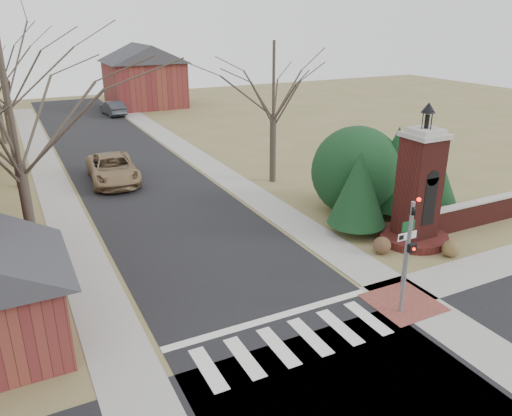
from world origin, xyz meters
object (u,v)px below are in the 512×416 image
sign_post (406,241)px  distant_car (113,108)px  brick_gate_monument (418,198)px  pickup_truck (113,169)px  traffic_signal_pole (409,247)px

sign_post → distant_car: 41.86m
brick_gate_monument → pickup_truck: bearing=124.4°
traffic_signal_pole → sign_post: bearing=47.6°
sign_post → pickup_truck: bearing=111.3°
traffic_signal_pole → sign_post: size_ratio=1.64×
traffic_signal_pole → pickup_truck: bearing=106.5°
brick_gate_monument → pickup_truck: (-10.60, 15.47, -1.31)m
traffic_signal_pole → pickup_truck: size_ratio=0.73×
sign_post → pickup_truck: size_ratio=0.45×
brick_gate_monument → distant_car: 39.22m
traffic_signal_pole → distant_car: size_ratio=0.97×
brick_gate_monument → traffic_signal_pole: bearing=-136.8°
traffic_signal_pole → brick_gate_monument: brick_gate_monument is taller
traffic_signal_pole → sign_post: 2.02m
sign_post → pickup_truck: (-7.19, 18.48, -1.10)m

